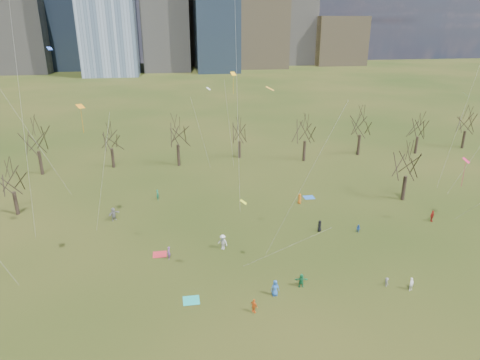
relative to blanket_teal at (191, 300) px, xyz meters
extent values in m
plane|color=black|center=(7.09, 1.82, -0.01)|extent=(500.00, 500.00, 0.00)
cube|color=#726347|center=(52.09, 216.82, 35.98)|extent=(28.00, 28.00, 72.00)
cube|color=#384C66|center=(-52.91, 221.82, 32.48)|extent=(25.00, 25.00, 65.00)
cube|color=slate|center=(77.09, 231.82, 28.98)|extent=(22.00, 22.00, 58.00)
cube|color=#726347|center=(12.09, 241.82, 23.98)|extent=(30.00, 30.00, 48.00)
cube|color=slate|center=(-77.91, 211.82, 17.98)|extent=(35.00, 30.00, 36.00)
cube|color=#726347|center=(102.09, 226.82, 13.98)|extent=(30.00, 28.00, 28.00)
cylinder|color=black|center=(-23.91, 40.82, 2.12)|extent=(0.55, 0.55, 4.28)
cylinder|color=black|center=(-11.91, 42.82, 1.79)|extent=(0.52, 0.52, 3.60)
cylinder|color=black|center=(0.09, 41.82, 2.01)|extent=(0.54, 0.54, 4.05)
cylinder|color=black|center=(12.09, 44.82, 1.67)|extent=(0.51, 0.51, 3.38)
cylinder|color=black|center=(24.09, 40.82, 1.97)|extent=(0.54, 0.54, 3.96)
cylinder|color=black|center=(36.09, 42.82, 2.05)|extent=(0.54, 0.54, 4.14)
cylinder|color=black|center=(48.09, 41.82, 1.74)|extent=(0.52, 0.52, 3.51)
cylinder|color=black|center=(60.09, 43.82, 1.85)|extent=(0.53, 0.53, 3.74)
cylinder|color=black|center=(-22.91, 23.82, 1.67)|extent=(0.51, 0.51, 3.38)
cylinder|color=black|center=(33.09, 19.82, 1.90)|extent=(0.53, 0.53, 3.83)
cube|color=teal|center=(0.00, 0.00, 0.00)|extent=(1.60, 1.50, 0.03)
cube|color=blue|center=(19.37, 23.00, 0.00)|extent=(1.60, 1.50, 0.03)
cube|color=red|center=(-3.12, 9.35, 0.00)|extent=(1.60, 1.50, 0.03)
imported|color=#2A61B6|center=(8.23, -0.50, 0.83)|extent=(0.84, 0.56, 1.69)
imported|color=white|center=(21.98, -1.87, 0.69)|extent=(0.60, 0.51, 1.41)
imported|color=slate|center=(19.87, -0.84, 0.48)|extent=(0.39, 0.65, 0.98)
imported|color=orange|center=(5.67, -2.79, 0.72)|extent=(0.80, 0.91, 1.47)
imported|color=#1A7642|center=(11.22, 0.48, 0.73)|extent=(1.44, 0.66, 1.49)
imported|color=black|center=(17.17, 11.93, 0.75)|extent=(0.89, 0.83, 1.53)
imported|color=#76458B|center=(-2.06, 8.24, 0.75)|extent=(0.38, 0.57, 1.53)
imported|color=#2654A6|center=(21.96, 10.79, 0.53)|extent=(0.65, 0.68, 1.10)
imported|color=silver|center=(4.28, 9.39, 0.93)|extent=(1.40, 1.31, 1.90)
imported|color=#A11C17|center=(33.15, 12.26, 0.77)|extent=(1.00, 0.74, 1.57)
imported|color=slate|center=(-9.36, 19.64, 0.91)|extent=(1.62, 1.57, 1.85)
imported|color=#CE6416|center=(17.23, 20.99, 0.77)|extent=(0.70, 0.88, 1.57)
imported|color=#1A7754|center=(-3.57, 25.93, 0.79)|extent=(0.55, 0.68, 1.61)
plane|color=orange|center=(-10.74, 14.13, 16.66)|extent=(1.39, 1.38, 0.35)
cylinder|color=silver|center=(-8.94, 12.20, 9.02)|extent=(3.61, 3.88, 15.28)
cylinder|color=orange|center=(-10.74, 14.13, 15.00)|extent=(0.04, 0.04, 2.70)
plane|color=#FFAE28|center=(8.56, 5.12, 19.44)|extent=(1.04, 1.09, 0.36)
cylinder|color=silver|center=(11.01, 1.53, 10.41)|extent=(4.93, 7.20, 18.06)
plane|color=#DC184F|center=(34.78, 9.89, 9.33)|extent=(1.28, 1.25, 0.55)
cylinder|color=#DC184F|center=(34.78, 9.89, 7.46)|extent=(0.04, 0.04, 3.15)
cylinder|color=silver|center=(-15.64, 10.27, 17.19)|extent=(3.99, 6.37, 31.61)
cylinder|color=silver|center=(6.77, 13.96, 18.18)|extent=(1.69, 5.81, 33.59)
plane|color=#249F5E|center=(38.95, 17.77, 16.10)|extent=(0.97, 1.07, 0.55)
cylinder|color=silver|center=(39.96, 14.78, 8.74)|extent=(2.05, 6.00, 14.72)
plane|color=blue|center=(-16.13, 26.67, 22.10)|extent=(1.09, 1.08, 0.39)
cylinder|color=silver|center=(-18.78, 21.91, 11.74)|extent=(5.32, 9.55, 20.72)
plane|color=#EFB114|center=(9.55, 35.48, 17.39)|extent=(1.29, 1.20, 0.52)
cylinder|color=silver|center=(8.34, 31.94, 9.39)|extent=(2.45, 7.11, 16.01)
cylinder|color=#EFB114|center=(9.55, 35.48, 15.57)|extent=(0.04, 0.04, 3.00)
plane|color=#E6F526|center=(5.65, 3.05, 8.73)|extent=(0.82, 0.88, 0.39)
cylinder|color=silver|center=(8.97, -0.31, 5.06)|extent=(6.65, 6.74, 7.36)
cylinder|color=silver|center=(38.59, 16.01, 18.32)|extent=(0.72, 8.76, 33.87)
plane|color=white|center=(5.43, 35.49, 15.08)|extent=(0.94, 0.97, 0.41)
cylinder|color=silver|center=(3.74, 31.46, 8.23)|extent=(3.40, 8.07, 13.70)
camera|label=1|loc=(-0.98, -35.12, 25.52)|focal=32.00mm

